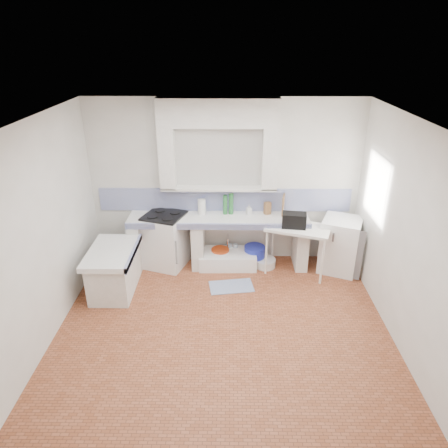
{
  "coord_description": "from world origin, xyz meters",
  "views": [
    {
      "loc": [
        0.07,
        -4.54,
        3.67
      ],
      "look_at": [
        0.0,
        1.0,
        1.1
      ],
      "focal_mm": 32.95,
      "sensor_mm": 36.0,
      "label": 1
    }
  ],
  "objects_px": {
    "side_table": "(296,250)",
    "fridge": "(340,245)",
    "sink": "(228,259)",
    "stove": "(166,241)"
  },
  "relations": [
    {
      "from": "fridge",
      "to": "sink",
      "type": "bearing_deg",
      "value": -160.43
    },
    {
      "from": "stove",
      "to": "side_table",
      "type": "relative_size",
      "value": 0.91
    },
    {
      "from": "sink",
      "to": "fridge",
      "type": "distance_m",
      "value": 1.91
    },
    {
      "from": "stove",
      "to": "side_table",
      "type": "xyz_separation_m",
      "value": [
        2.21,
        -0.22,
        -0.04
      ]
    },
    {
      "from": "side_table",
      "to": "fridge",
      "type": "xyz_separation_m",
      "value": [
        0.74,
        0.1,
        0.04
      ]
    },
    {
      "from": "fridge",
      "to": "side_table",
      "type": "bearing_deg",
      "value": -150.08
    },
    {
      "from": "sink",
      "to": "side_table",
      "type": "height_order",
      "value": "side_table"
    },
    {
      "from": "stove",
      "to": "sink",
      "type": "height_order",
      "value": "stove"
    },
    {
      "from": "stove",
      "to": "sink",
      "type": "xyz_separation_m",
      "value": [
        1.07,
        -0.04,
        -0.34
      ]
    },
    {
      "from": "fridge",
      "to": "stove",
      "type": "bearing_deg",
      "value": -160.17
    }
  ]
}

